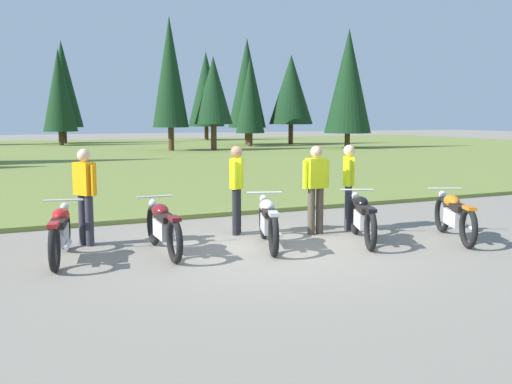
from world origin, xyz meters
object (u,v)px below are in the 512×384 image
Objects in this scene: rider_near_row_end at (316,184)px; rider_in_hivis_vest at (237,184)px; rider_checking_bike at (85,191)px; rider_with_back_turned at (349,182)px; motorcycle_black at (362,217)px; motorcycle_silver at (268,221)px; motorcycle_orange at (454,216)px; motorcycle_red at (60,233)px; motorcycle_maroon at (163,227)px.

rider_near_row_end is 1.00× the size of rider_in_hivis_vest.
rider_in_hivis_vest is at bearing -4.15° from rider_checking_bike.
rider_with_back_turned is at bearing 9.23° from rider_near_row_end.
motorcycle_black is 1.17× the size of rider_checking_bike.
motorcycle_silver and motorcycle_black have the same top height.
motorcycle_black is at bearing -66.67° from rider_near_row_end.
rider_with_back_turned is at bearing 19.42° from motorcycle_silver.
rider_near_row_end is (-2.03, 1.48, 0.51)m from motorcycle_orange.
motorcycle_black is 1.15m from rider_near_row_end.
rider_near_row_end is (4.09, -0.81, 0.00)m from rider_checking_bike.
motorcycle_silver is at bearing -8.25° from motorcycle_red.
motorcycle_silver is (3.33, -0.48, 0.00)m from motorcycle_red.
motorcycle_orange is (5.08, -1.15, 0.00)m from motorcycle_maroon.
motorcycle_maroon is 1.26× the size of rider_in_hivis_vest.
rider_checking_bike is 2.74m from rider_in_hivis_vest.
rider_checking_bike is at bearing 60.75° from motorcycle_red.
rider_with_back_turned is at bearing 2.74° from motorcycle_red.
rider_in_hivis_vest is at bearing 29.21° from motorcycle_maroon.
rider_near_row_end reaches higher than motorcycle_orange.
rider_near_row_end reaches higher than motorcycle_black.
rider_checking_bike is at bearing 153.14° from motorcycle_silver.
rider_checking_bike and rider_in_hivis_vest have the same top height.
rider_checking_bike reaches higher than motorcycle_red.
motorcycle_silver is (1.76, -0.28, 0.00)m from motorcycle_maroon.
motorcycle_maroon is 1.26× the size of rider_near_row_end.
motorcycle_orange is at bearing -36.11° from rider_near_row_end.
motorcycle_red is 1.06× the size of motorcycle_black.
motorcycle_black is 1.17× the size of rider_near_row_end.
motorcycle_red is 1.19m from rider_checking_bike.
motorcycle_red is 1.24× the size of rider_checking_bike.
motorcycle_maroon is 2.00m from rider_in_hivis_vest.
rider_near_row_end is at bearing 6.23° from motorcycle_maroon.
motorcycle_red is 1.24× the size of rider_near_row_end.
motorcycle_red is 6.78m from motorcycle_orange.
motorcycle_black is 4.86m from rider_checking_bike.
motorcycle_orange is at bearing -20.51° from rider_checking_bike.
rider_in_hivis_vest is (1.69, 0.94, 0.51)m from motorcycle_maroon.
motorcycle_orange is (6.65, -1.35, 0.00)m from motorcycle_red.
motorcycle_orange is 1.17× the size of rider_in_hivis_vest.
motorcycle_red is at bearing 168.50° from motorcycle_orange.
rider_checking_bike is at bearing 132.44° from motorcycle_maroon.
motorcycle_orange is at bearing -11.50° from motorcycle_red.
motorcycle_black is (3.45, -0.61, 0.00)m from motorcycle_maroon.
motorcycle_red is 3.38m from rider_in_hivis_vest.
motorcycle_maroon is 1.07× the size of motorcycle_black.
rider_checking_bike and rider_near_row_end have the same top height.
motorcycle_orange is at bearing -31.69° from rider_in_hivis_vest.
motorcycle_black is 1.17× the size of rider_in_hivis_vest.
motorcycle_maroon is 5.20m from motorcycle_orange.
rider_in_hivis_vest reaches higher than motorcycle_maroon.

